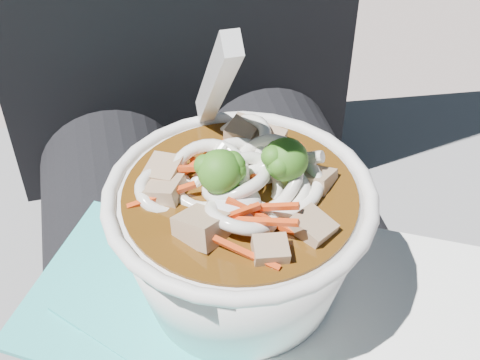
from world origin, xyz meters
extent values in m
cylinder|color=black|center=(-0.08, 0.00, 0.50)|extent=(0.14, 0.48, 0.14)
cylinder|color=black|center=(0.08, 0.00, 0.50)|extent=(0.14, 0.48, 0.14)
cube|color=#2DBBBA|center=(-0.01, 0.00, 0.57)|extent=(0.24, 0.24, 0.00)
cube|color=#2DBBBA|center=(-0.01, -0.02, 0.58)|extent=(0.17, 0.17, 0.00)
cube|color=#2DBBBA|center=(-0.03, -0.03, 0.58)|extent=(0.20, 0.20, 0.00)
cube|color=#2DBBBA|center=(-0.04, -0.03, 0.58)|extent=(0.25, 0.26, 0.00)
cube|color=#2DBBBA|center=(-0.03, 0.05, 0.58)|extent=(0.12, 0.13, 0.00)
cube|color=#2DBBBA|center=(-0.06, -0.02, 0.58)|extent=(0.22, 0.21, 0.00)
cube|color=#2DBBBA|center=(-0.03, -0.04, 0.59)|extent=(0.20, 0.19, 0.00)
cube|color=#2DBBBA|center=(-0.03, -0.02, 0.59)|extent=(0.20, 0.20, 0.00)
cube|color=white|center=(0.08, -0.06, 0.60)|extent=(0.18, 0.18, 0.00)
torus|color=white|center=(-0.01, -0.03, 0.68)|extent=(0.16, 0.16, 0.01)
cylinder|color=#422509|center=(-0.01, -0.03, 0.67)|extent=(0.14, 0.14, 0.01)
torus|color=white|center=(-0.05, -0.02, 0.68)|extent=(0.05, 0.05, 0.02)
torus|color=white|center=(0.00, -0.03, 0.68)|extent=(0.05, 0.05, 0.03)
torus|color=white|center=(0.00, 0.01, 0.68)|extent=(0.06, 0.07, 0.05)
torus|color=white|center=(0.00, -0.01, 0.68)|extent=(0.05, 0.05, 0.02)
torus|color=white|center=(0.01, -0.02, 0.68)|extent=(0.05, 0.07, 0.05)
torus|color=white|center=(-0.01, -0.05, 0.68)|extent=(0.06, 0.05, 0.03)
torus|color=white|center=(-0.02, -0.01, 0.69)|extent=(0.07, 0.07, 0.03)
torus|color=white|center=(0.02, -0.03, 0.68)|extent=(0.05, 0.05, 0.02)
torus|color=white|center=(0.02, -0.03, 0.68)|extent=(0.07, 0.07, 0.02)
torus|color=white|center=(0.01, -0.01, 0.69)|extent=(0.05, 0.05, 0.03)
torus|color=white|center=(-0.01, -0.02, 0.68)|extent=(0.06, 0.06, 0.03)
cylinder|color=white|center=(-0.01, -0.01, 0.69)|extent=(0.01, 0.04, 0.02)
cylinder|color=white|center=(-0.02, -0.01, 0.69)|extent=(0.03, 0.02, 0.03)
cylinder|color=white|center=(0.03, -0.01, 0.69)|extent=(0.04, 0.03, 0.02)
cylinder|color=#7BA751|center=(0.02, -0.03, 0.69)|extent=(0.01, 0.01, 0.02)
sphere|color=#225C15|center=(0.02, -0.03, 0.70)|extent=(0.03, 0.03, 0.03)
sphere|color=#225C15|center=(0.01, -0.02, 0.70)|extent=(0.01, 0.01, 0.01)
sphere|color=#225C15|center=(0.01, -0.03, 0.70)|extent=(0.01, 0.01, 0.01)
sphere|color=#225C15|center=(0.02, -0.02, 0.70)|extent=(0.01, 0.01, 0.01)
sphere|color=#225C15|center=(0.01, -0.03, 0.70)|extent=(0.01, 0.01, 0.01)
cylinder|color=#7BA751|center=(-0.02, -0.03, 0.69)|extent=(0.01, 0.01, 0.02)
sphere|color=#225C15|center=(-0.02, -0.03, 0.70)|extent=(0.03, 0.03, 0.03)
sphere|color=#225C15|center=(-0.01, -0.03, 0.70)|extent=(0.01, 0.01, 0.01)
sphere|color=#225C15|center=(-0.03, -0.02, 0.70)|extent=(0.01, 0.01, 0.01)
sphere|color=#225C15|center=(-0.01, -0.03, 0.70)|extent=(0.01, 0.01, 0.01)
sphere|color=#225C15|center=(-0.01, -0.02, 0.70)|extent=(0.01, 0.01, 0.01)
cube|color=red|center=(-0.02, -0.07, 0.68)|extent=(0.04, 0.03, 0.01)
cube|color=red|center=(0.02, -0.02, 0.69)|extent=(0.04, 0.02, 0.01)
cube|color=red|center=(0.00, -0.06, 0.69)|extent=(0.04, 0.03, 0.02)
cube|color=red|center=(0.00, -0.06, 0.68)|extent=(0.04, 0.03, 0.02)
cube|color=red|center=(-0.02, -0.02, 0.69)|extent=(0.02, 0.04, 0.01)
cube|color=red|center=(0.00, -0.05, 0.69)|extent=(0.04, 0.02, 0.02)
cube|color=red|center=(-0.05, -0.02, 0.68)|extent=(0.04, 0.00, 0.01)
cube|color=red|center=(-0.03, -0.01, 0.69)|extent=(0.04, 0.02, 0.01)
cube|color=red|center=(-0.02, -0.05, 0.69)|extent=(0.04, 0.01, 0.01)
cube|color=red|center=(-0.03, 0.00, 0.68)|extent=(0.04, 0.03, 0.01)
cube|color=#906D51|center=(0.04, -0.03, 0.68)|extent=(0.03, 0.03, 0.02)
cube|color=#906D51|center=(0.02, 0.01, 0.68)|extent=(0.03, 0.03, 0.02)
cube|color=#906D51|center=(0.01, 0.02, 0.68)|extent=(0.03, 0.03, 0.01)
cube|color=#906D51|center=(-0.05, 0.00, 0.68)|extent=(0.03, 0.03, 0.02)
cube|color=#906D51|center=(-0.05, -0.02, 0.68)|extent=(0.03, 0.03, 0.02)
cube|color=#906D51|center=(-0.04, -0.05, 0.68)|extent=(0.03, 0.04, 0.02)
cube|color=#906D51|center=(0.00, -0.08, 0.68)|extent=(0.02, 0.02, 0.01)
cube|color=#906D51|center=(0.02, -0.07, 0.68)|extent=(0.03, 0.03, 0.02)
ellipsoid|color=silver|center=(-0.01, -0.04, 0.68)|extent=(0.03, 0.04, 0.01)
cube|color=silver|center=(-0.01, 0.01, 0.73)|extent=(0.01, 0.10, 0.11)
camera|label=1|loc=(-0.07, -0.31, 0.94)|focal=50.00mm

